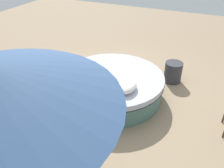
{
  "coord_description": "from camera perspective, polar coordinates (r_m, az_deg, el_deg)",
  "views": [
    {
      "loc": [
        -3.99,
        -1.79,
        3.1
      ],
      "look_at": [
        0.0,
        0.0,
        0.33
      ],
      "focal_mm": 37.07,
      "sensor_mm": 36.0,
      "label": 1
    }
  ],
  "objects": [
    {
      "name": "planter",
      "position": [
        3.76,
        -22.88,
        -14.75
      ],
      "size": [
        0.54,
        0.54,
        0.87
      ],
      "color": "gray",
      "rests_on": "ground_plane"
    },
    {
      "name": "side_table",
      "position": [
        5.98,
        14.83,
        2.87
      ],
      "size": [
        0.43,
        0.43,
        0.51
      ],
      "primitive_type": "cylinder",
      "color": "#333338",
      "rests_on": "ground_plane"
    },
    {
      "name": "throw_pillow_3",
      "position": [
        4.45,
        -0.79,
        -1.06
      ],
      "size": [
        0.44,
        0.34,
        0.2
      ],
      "primitive_type": "ellipsoid",
      "color": "white",
      "rests_on": "round_bed"
    },
    {
      "name": "throw_pillow_0",
      "position": [
        5.21,
        -6.58,
        3.83
      ],
      "size": [
        0.54,
        0.39,
        0.16
      ],
      "primitive_type": "ellipsoid",
      "color": "beige",
      "rests_on": "round_bed"
    },
    {
      "name": "throw_pillow_1",
      "position": [
        4.88,
        -7.54,
        1.97
      ],
      "size": [
        0.42,
        0.34,
        0.21
      ],
      "primitive_type": "ellipsoid",
      "color": "white",
      "rests_on": "round_bed"
    },
    {
      "name": "round_bed",
      "position": [
        5.2,
        -0.0,
        -0.44
      ],
      "size": [
        2.3,
        2.3,
        0.54
      ],
      "color": "#4C726B",
      "rests_on": "ground_plane"
    },
    {
      "name": "throw_pillow_4",
      "position": [
        4.54,
        3.86,
        -0.51
      ],
      "size": [
        0.54,
        0.34,
        0.18
      ],
      "primitive_type": "ellipsoid",
      "color": "white",
      "rests_on": "round_bed"
    },
    {
      "name": "ground_plane",
      "position": [
        5.36,
        -0.0,
        -2.95
      ],
      "size": [
        16.0,
        16.0,
        0.0
      ],
      "primitive_type": "plane",
      "color": "#9E8466"
    },
    {
      "name": "throw_pillow_2",
      "position": [
        4.57,
        -5.62,
        -0.53
      ],
      "size": [
        0.45,
        0.32,
        0.16
      ],
      "primitive_type": "ellipsoid",
      "color": "silver",
      "rests_on": "round_bed"
    }
  ]
}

